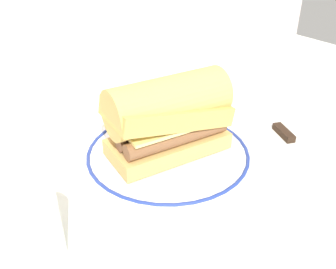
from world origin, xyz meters
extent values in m
plane|color=silver|center=(0.00, 0.00, 0.00)|extent=(1.50, 1.50, 0.00)
cylinder|color=white|center=(-0.01, 0.01, 0.01)|extent=(0.28, 0.28, 0.01)
torus|color=navy|center=(-0.01, 0.01, 0.01)|extent=(0.26, 0.26, 0.01)
cube|color=tan|center=(-0.01, 0.01, 0.03)|extent=(0.20, 0.11, 0.03)
cylinder|color=brown|center=(-0.01, -0.02, 0.05)|extent=(0.17, 0.05, 0.03)
cylinder|color=brown|center=(-0.01, 0.01, 0.05)|extent=(0.17, 0.05, 0.03)
cylinder|color=brown|center=(0.00, 0.04, 0.05)|extent=(0.17, 0.05, 0.03)
cube|color=#EAD67A|center=(-0.01, 0.01, 0.07)|extent=(0.16, 0.11, 0.01)
cube|color=tan|center=(-0.01, 0.01, 0.09)|extent=(0.20, 0.11, 0.06)
cylinder|color=tan|center=(-0.01, 0.01, 0.10)|extent=(0.20, 0.10, 0.08)
cylinder|color=silver|center=(-0.25, -0.06, 0.05)|extent=(0.06, 0.06, 0.09)
cylinder|color=gold|center=(-0.25, -0.06, 0.02)|extent=(0.05, 0.05, 0.04)
cube|color=silver|center=(0.23, 0.00, 0.00)|extent=(0.05, 0.08, 0.01)
cube|color=black|center=(0.20, -0.06, 0.01)|extent=(0.04, 0.06, 0.01)
camera|label=1|loc=(-0.32, -0.39, 0.35)|focal=40.34mm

